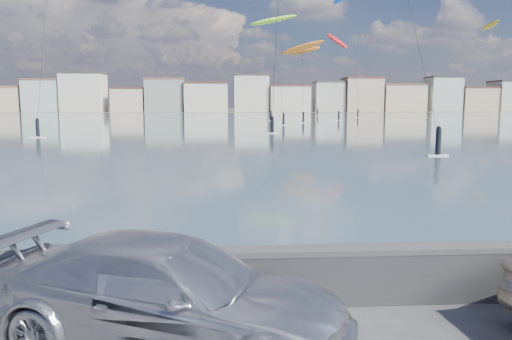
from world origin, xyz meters
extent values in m
cube|color=#3D5C64|center=(0.00, 91.50, 0.01)|extent=(500.00, 177.00, 0.00)
cube|color=#4C473D|center=(0.00, 200.00, 0.01)|extent=(500.00, 60.00, 0.00)
cube|color=#28282B|center=(0.00, 2.70, 0.45)|extent=(400.00, 0.35, 0.90)
cylinder|color=#28282B|center=(0.00, 2.70, 0.90)|extent=(400.00, 0.36, 0.36)
cube|color=beige|center=(-79.00, 186.00, 4.50)|extent=(11.00, 10.00, 9.00)
cube|color=brown|center=(-79.00, 186.00, 9.30)|extent=(11.22, 10.20, 0.60)
cube|color=#B7C6BC|center=(-66.00, 186.00, 5.75)|extent=(13.00, 11.00, 11.50)
cube|color=brown|center=(-66.00, 186.00, 11.80)|extent=(13.26, 11.22, 0.60)
cube|color=silver|center=(-51.50, 186.00, 7.00)|extent=(15.00, 12.00, 14.00)
cube|color=#383330|center=(-51.50, 186.00, 14.30)|extent=(15.30, 12.24, 0.60)
cube|color=beige|center=(-35.00, 186.00, 4.25)|extent=(12.00, 10.00, 8.50)
cube|color=#562D23|center=(-35.00, 186.00, 8.80)|extent=(12.24, 10.20, 0.60)
cube|color=gray|center=(-21.50, 186.00, 6.00)|extent=(14.00, 11.00, 12.00)
cube|color=brown|center=(-21.50, 186.00, 12.30)|extent=(14.28, 11.22, 0.60)
cube|color=silver|center=(-6.00, 186.00, 5.25)|extent=(16.00, 13.00, 10.50)
cube|color=#562D23|center=(-6.00, 186.00, 10.80)|extent=(16.32, 13.26, 0.60)
cube|color=beige|center=(11.00, 186.00, 6.75)|extent=(13.00, 10.00, 13.50)
cube|color=#383330|center=(11.00, 186.00, 13.80)|extent=(13.26, 10.20, 0.60)
cube|color=silver|center=(25.50, 186.00, 4.75)|extent=(15.00, 12.00, 9.50)
cube|color=brown|center=(25.50, 186.00, 9.80)|extent=(15.30, 12.24, 0.60)
cube|color=beige|center=(41.00, 186.00, 5.50)|extent=(11.00, 9.00, 11.00)
cube|color=#4C423D|center=(41.00, 186.00, 11.30)|extent=(11.22, 9.18, 0.60)
cube|color=#CCB293|center=(54.00, 186.00, 6.25)|extent=(14.00, 11.00, 12.50)
cube|color=brown|center=(54.00, 186.00, 12.80)|extent=(14.28, 11.22, 0.60)
cube|color=beige|center=(69.50, 186.00, 5.00)|extent=(16.00, 12.00, 10.00)
cube|color=brown|center=(69.50, 186.00, 10.30)|extent=(16.32, 12.24, 0.60)
cube|color=#B7C6BC|center=(86.00, 186.00, 6.50)|extent=(12.00, 10.00, 13.00)
cube|color=#2D2D33|center=(86.00, 186.00, 13.30)|extent=(12.24, 10.20, 0.60)
cube|color=#CCB293|center=(99.50, 186.00, 4.50)|extent=(14.00, 11.00, 9.00)
cube|color=#562D23|center=(99.50, 186.00, 9.30)|extent=(14.28, 11.22, 0.60)
cube|color=beige|center=(114.00, 186.00, 5.75)|extent=(15.00, 12.00, 11.50)
imported|color=silver|center=(-0.42, 1.37, 0.78)|extent=(5.78, 3.89, 1.56)
cube|color=white|center=(32.00, 110.69, 0.05)|extent=(1.40, 0.42, 0.08)
cylinder|color=black|center=(32.00, 110.69, 0.95)|extent=(0.36, 0.36, 1.70)
sphere|color=black|center=(32.00, 110.69, 1.85)|extent=(0.28, 0.28, 0.28)
cylinder|color=black|center=(32.14, 115.67, 15.97)|extent=(0.32, 9.97, 29.35)
ellipsoid|color=orange|center=(23.22, 137.16, 18.06)|extent=(9.83, 10.10, 3.35)
cube|color=white|center=(25.63, 127.43, 0.05)|extent=(1.40, 0.42, 0.08)
cylinder|color=black|center=(25.63, 127.43, 0.95)|extent=(0.36, 0.36, 1.70)
sphere|color=black|center=(25.63, 127.43, 1.85)|extent=(0.28, 0.28, 0.28)
cylinder|color=black|center=(24.43, 132.29, 9.68)|extent=(2.44, 9.76, 16.78)
ellipsoid|color=red|center=(25.97, 107.89, 17.31)|extent=(5.44, 7.90, 5.01)
cube|color=white|center=(23.13, 92.12, 0.05)|extent=(1.40, 0.42, 0.08)
cylinder|color=black|center=(23.13, 92.12, 0.95)|extent=(0.36, 0.36, 1.70)
sphere|color=black|center=(23.13, 92.12, 1.85)|extent=(0.28, 0.28, 0.28)
cylinder|color=black|center=(24.55, 100.00, 9.30)|extent=(2.87, 15.79, 16.03)
ellipsoid|color=#BF8C19|center=(84.61, 150.98, 27.67)|extent=(3.30, 8.09, 3.38)
cylinder|color=black|center=(85.88, 143.69, 14.49)|extent=(2.58, 14.60, 26.38)
cube|color=white|center=(14.46, 26.31, 0.05)|extent=(1.40, 0.42, 0.08)
cylinder|color=black|center=(14.46, 26.31, 0.95)|extent=(0.36, 0.36, 1.70)
sphere|color=black|center=(14.46, 26.31, 1.85)|extent=(0.28, 0.28, 0.28)
cube|color=white|center=(5.95, 51.20, 0.05)|extent=(1.40, 0.42, 0.08)
cylinder|color=black|center=(5.95, 51.20, 0.95)|extent=(0.36, 0.36, 1.70)
sphere|color=black|center=(5.95, 51.20, 1.85)|extent=(0.28, 0.28, 0.28)
cylinder|color=black|center=(6.82, 54.93, 14.25)|extent=(1.77, 7.49, 25.91)
ellipsoid|color=#8CD826|center=(9.42, 85.94, 18.13)|extent=(9.28, 3.77, 2.87)
cube|color=white|center=(9.60, 70.93, 0.05)|extent=(1.40, 0.42, 0.08)
cylinder|color=black|center=(9.60, 70.93, 0.95)|extent=(0.36, 0.36, 1.70)
sphere|color=black|center=(9.60, 70.93, 1.85)|extent=(0.28, 0.28, 0.28)
cylinder|color=black|center=(9.51, 78.44, 9.72)|extent=(0.21, 15.03, 16.85)
cube|color=white|center=(-18.21, 45.78, 0.05)|extent=(1.40, 0.42, 0.08)
cylinder|color=black|center=(-18.21, 45.78, 0.95)|extent=(0.36, 0.36, 1.70)
sphere|color=black|center=(-18.21, 45.78, 1.85)|extent=(0.28, 0.28, 0.28)
cylinder|color=black|center=(-18.46, 49.63, 10.35)|extent=(0.52, 7.72, 18.11)
cube|color=white|center=(9.69, 92.16, 0.05)|extent=(1.40, 0.42, 0.08)
cylinder|color=black|center=(9.69, 92.16, 0.95)|extent=(0.36, 0.36, 1.70)
sphere|color=black|center=(9.69, 92.16, 1.85)|extent=(0.28, 0.28, 0.28)
cylinder|color=black|center=(11.43, 100.01, 16.71)|extent=(3.52, 15.75, 30.84)
ellipsoid|color=orange|center=(15.95, 93.67, 14.22)|extent=(9.17, 4.72, 3.67)
cube|color=white|center=(14.17, 80.29, 0.05)|extent=(1.40, 0.42, 0.08)
cylinder|color=black|center=(14.17, 80.29, 0.95)|extent=(0.36, 0.36, 1.70)
sphere|color=black|center=(14.17, 80.29, 1.85)|extent=(0.28, 0.28, 0.28)
cylinder|color=black|center=(15.06, 86.98, 7.76)|extent=(1.81, 13.40, 12.94)
camera|label=1|loc=(0.38, -5.52, 3.49)|focal=35.00mm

